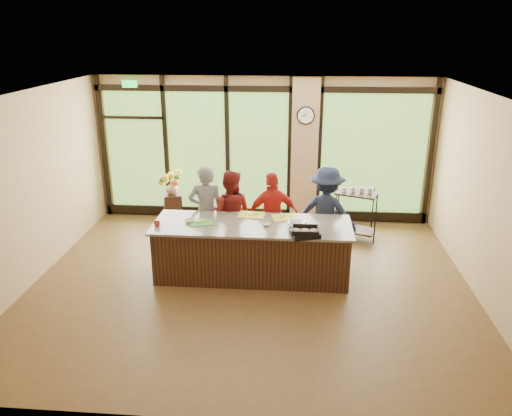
% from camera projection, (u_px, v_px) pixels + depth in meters
% --- Properties ---
extents(floor, '(7.00, 7.00, 0.00)m').
position_uv_depth(floor, '(251.00, 284.00, 8.06)').
color(floor, '#55381E').
rests_on(floor, ground).
extents(ceiling, '(7.00, 7.00, 0.00)m').
position_uv_depth(ceiling, '(250.00, 95.00, 7.04)').
color(ceiling, white).
rests_on(ceiling, back_wall).
extents(back_wall, '(7.00, 0.00, 7.00)m').
position_uv_depth(back_wall, '(263.00, 150.00, 10.36)').
color(back_wall, tan).
rests_on(back_wall, floor).
extents(left_wall, '(0.00, 6.00, 6.00)m').
position_uv_depth(left_wall, '(28.00, 190.00, 7.82)').
color(left_wall, tan).
rests_on(left_wall, floor).
extents(right_wall, '(0.00, 6.00, 6.00)m').
position_uv_depth(right_wall, '(488.00, 202.00, 7.28)').
color(right_wall, tan).
rests_on(right_wall, floor).
extents(window_wall, '(6.90, 0.12, 3.00)m').
position_uv_depth(window_wall, '(271.00, 156.00, 10.34)').
color(window_wall, tan).
rests_on(window_wall, floor).
extents(island_base, '(3.10, 1.00, 0.88)m').
position_uv_depth(island_base, '(252.00, 251.00, 8.19)').
color(island_base, '#311B10').
rests_on(island_base, floor).
extents(countertop, '(3.20, 1.10, 0.04)m').
position_uv_depth(countertop, '(252.00, 225.00, 8.04)').
color(countertop, gray).
rests_on(countertop, island_base).
extents(wall_clock, '(0.36, 0.04, 0.36)m').
position_uv_depth(wall_clock, '(306.00, 116.00, 9.92)').
color(wall_clock, black).
rests_on(wall_clock, window_wall).
extents(cook_left, '(0.67, 0.50, 1.69)m').
position_uv_depth(cook_left, '(206.00, 212.00, 8.77)').
color(cook_left, slate).
rests_on(cook_left, floor).
extents(cook_midleft, '(0.84, 0.69, 1.59)m').
position_uv_depth(cook_midleft, '(230.00, 214.00, 8.82)').
color(cook_midleft, maroon).
rests_on(cook_midleft, floor).
extents(cook_midright, '(0.98, 0.59, 1.57)m').
position_uv_depth(cook_midright, '(273.00, 215.00, 8.78)').
color(cook_midright, '#AF1F1B').
rests_on(cook_midright, floor).
extents(cook_right, '(1.20, 0.89, 1.66)m').
position_uv_depth(cook_right, '(326.00, 213.00, 8.77)').
color(cook_right, '#1A223B').
rests_on(cook_right, floor).
extents(roasting_pan, '(0.49, 0.43, 0.07)m').
position_uv_depth(roasting_pan, '(305.00, 234.00, 7.54)').
color(roasting_pan, black).
rests_on(roasting_pan, countertop).
extents(mixing_bowl, '(0.38, 0.38, 0.08)m').
position_uv_depth(mixing_bowl, '(298.00, 224.00, 7.92)').
color(mixing_bowl, silver).
rests_on(mixing_bowl, countertop).
extents(cutting_board_left, '(0.45, 0.39, 0.01)m').
position_uv_depth(cutting_board_left, '(201.00, 223.00, 8.06)').
color(cutting_board_left, '#418831').
rests_on(cutting_board_left, countertop).
extents(cutting_board_center, '(0.46, 0.36, 0.01)m').
position_uv_depth(cutting_board_center, '(251.00, 215.00, 8.40)').
color(cutting_board_center, gold).
rests_on(cutting_board_center, countertop).
extents(cutting_board_right, '(0.51, 0.44, 0.01)m').
position_uv_depth(cutting_board_right, '(285.00, 217.00, 8.29)').
color(cutting_board_right, gold).
rests_on(cutting_board_right, countertop).
extents(prep_bowl_near, '(0.19, 0.19, 0.05)m').
position_uv_depth(prep_bowl_near, '(190.00, 221.00, 8.09)').
color(prep_bowl_near, white).
rests_on(prep_bowl_near, countertop).
extents(prep_bowl_mid, '(0.13, 0.13, 0.04)m').
position_uv_depth(prep_bowl_mid, '(267.00, 225.00, 7.95)').
color(prep_bowl_mid, white).
rests_on(prep_bowl_mid, countertop).
extents(prep_bowl_far, '(0.16, 0.16, 0.03)m').
position_uv_depth(prep_bowl_far, '(291.00, 222.00, 8.08)').
color(prep_bowl_far, white).
rests_on(prep_bowl_far, countertop).
extents(red_ramekin, '(0.12, 0.12, 0.08)m').
position_uv_depth(red_ramekin, '(157.00, 224.00, 7.93)').
color(red_ramekin, '#9D250F').
rests_on(red_ramekin, countertop).
extents(flower_stand, '(0.45, 0.45, 0.71)m').
position_uv_depth(flower_stand, '(173.00, 211.00, 10.24)').
color(flower_stand, '#311B10').
rests_on(flower_stand, floor).
extents(flower_vase, '(0.27, 0.27, 0.28)m').
position_uv_depth(flower_vase, '(172.00, 188.00, 10.08)').
color(flower_vase, '#9B7B54').
rests_on(flower_vase, flower_stand).
extents(bar_cart, '(0.88, 0.68, 1.06)m').
position_uv_depth(bar_cart, '(356.00, 208.00, 9.55)').
color(bar_cart, '#311B10').
rests_on(bar_cart, floor).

